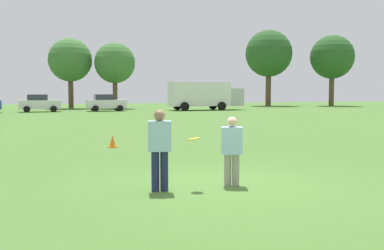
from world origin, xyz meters
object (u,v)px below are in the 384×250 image
object	(u,v)px
parked_car_far_right	(106,103)
frisbee	(194,139)
player_defender	(232,147)
traffic_cone	(113,141)
box_truck	(205,95)
parked_car_near_right	(40,103)
player_thrower	(160,145)

from	to	relation	value
parked_car_far_right	frisbee	bearing A→B (deg)	-95.00
player_defender	traffic_cone	xyz separation A→B (m)	(-1.51, 7.80, -0.64)
traffic_cone	parked_car_far_right	bearing A→B (deg)	82.73
player_defender	traffic_cone	distance (m)	7.97
box_truck	parked_car_far_right	bearing A→B (deg)	176.04
parked_car_near_right	parked_car_far_right	bearing A→B (deg)	-2.93
frisbee	box_truck	size ratio (longest dim) A/B	0.03
player_thrower	traffic_cone	distance (m)	7.89
player_thrower	box_truck	size ratio (longest dim) A/B	0.20
traffic_cone	parked_car_far_right	size ratio (longest dim) A/B	0.11
player_defender	box_truck	size ratio (longest dim) A/B	0.18
frisbee	parked_car_near_right	distance (m)	40.44
player_thrower	traffic_cone	size ratio (longest dim) A/B	3.62
parked_car_near_right	box_truck	size ratio (longest dim) A/B	0.49
parked_car_near_right	box_truck	world-z (taller)	box_truck
traffic_cone	parked_car_near_right	xyz separation A→B (m)	(-2.74, 32.41, 0.69)
player_thrower	box_truck	bearing A→B (deg)	68.56
player_defender	frisbee	world-z (taller)	player_defender
player_thrower	traffic_cone	bearing A→B (deg)	88.76
frisbee	parked_car_near_right	bearing A→B (deg)	94.73
player_defender	parked_car_near_right	distance (m)	40.44
frisbee	parked_car_far_right	xyz separation A→B (m)	(3.50, 39.95, -0.17)
player_defender	parked_car_near_right	bearing A→B (deg)	96.04
box_truck	player_defender	bearing A→B (deg)	-109.30
player_thrower	box_truck	xyz separation A→B (m)	(15.37, 39.14, 0.77)
player_thrower	traffic_cone	world-z (taller)	player_thrower
player_defender	traffic_cone	bearing A→B (deg)	100.98
player_defender	frisbee	bearing A→B (deg)	-174.39
player_defender	parked_car_far_right	xyz separation A→B (m)	(2.58, 39.86, 0.06)
parked_car_far_right	box_truck	size ratio (longest dim) A/B	0.49
player_thrower	parked_car_near_right	distance (m)	40.34
player_defender	player_thrower	bearing A→B (deg)	-178.35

